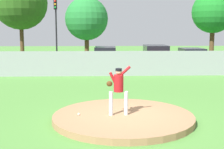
# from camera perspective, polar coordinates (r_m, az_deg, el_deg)

# --- Properties ---
(ground_plane) EXTENTS (80.00, 80.00, 0.00)m
(ground_plane) POSITION_cam_1_polar(r_m,az_deg,el_deg) (16.45, 0.47, -2.36)
(ground_plane) COLOR #4C8438
(asphalt_strip) EXTENTS (44.00, 7.00, 0.01)m
(asphalt_strip) POSITION_cam_1_polar(r_m,az_deg,el_deg) (24.85, -0.48, 1.29)
(asphalt_strip) COLOR #2B2B2D
(asphalt_strip) RESTS_ON ground_plane
(pitchers_mound) EXTENTS (4.74, 4.74, 0.21)m
(pitchers_mound) POSITION_cam_1_polar(r_m,az_deg,el_deg) (10.60, 2.07, -7.85)
(pitchers_mound) COLOR #99704C
(pitchers_mound) RESTS_ON ground_plane
(pitcher_youth) EXTENTS (0.80, 0.32, 1.67)m
(pitcher_youth) POSITION_cam_1_polar(r_m,az_deg,el_deg) (10.27, 1.16, -2.19)
(pitcher_youth) COLOR silver
(pitcher_youth) RESTS_ON pitchers_mound
(baseball) EXTENTS (0.07, 0.07, 0.07)m
(baseball) POSITION_cam_1_polar(r_m,az_deg,el_deg) (10.52, -6.12, -7.22)
(baseball) COLOR white
(baseball) RESTS_ON pitchers_mound
(chainlink_fence) EXTENTS (37.95, 0.07, 1.74)m
(chainlink_fence) POSITION_cam_1_polar(r_m,az_deg,el_deg) (20.29, -0.07, 2.02)
(chainlink_fence) COLOR gray
(chainlink_fence) RESTS_ON ground_plane
(parked_car_red) EXTENTS (2.02, 4.81, 1.79)m
(parked_car_red) POSITION_cam_1_polar(r_m,az_deg,el_deg) (24.96, 7.99, 3.20)
(parked_car_red) COLOR #A81919
(parked_car_red) RESTS_ON ground_plane
(parked_car_navy) EXTENTS (1.90, 4.08, 1.54)m
(parked_car_navy) POSITION_cam_1_polar(r_m,az_deg,el_deg) (25.52, 14.39, 2.88)
(parked_car_navy) COLOR #161E4C
(parked_car_navy) RESTS_ON ground_plane
(parked_car_champagne) EXTENTS (1.95, 4.62, 1.65)m
(parked_car_champagne) POSITION_cam_1_polar(r_m,az_deg,el_deg) (24.82, -1.24, 3.10)
(parked_car_champagne) COLOR tan
(parked_car_champagne) RESTS_ON ground_plane
(traffic_cone_orange) EXTENTS (0.40, 0.40, 0.55)m
(traffic_cone_orange) POSITION_cam_1_polar(r_m,az_deg,el_deg) (26.53, -7.32, 2.23)
(traffic_cone_orange) COLOR orange
(traffic_cone_orange) RESTS_ON asphalt_strip
(traffic_light_near) EXTENTS (0.28, 0.46, 5.68)m
(traffic_light_near) POSITION_cam_1_polar(r_m,az_deg,el_deg) (28.99, -10.24, 9.73)
(traffic_light_near) COLOR black
(traffic_light_near) RESTS_ON ground_plane
(tree_broad_right) EXTENTS (5.37, 5.37, 8.34)m
(tree_broad_right) POSITION_cam_1_polar(r_m,az_deg,el_deg) (33.06, -16.44, 12.50)
(tree_broad_right) COLOR #4C331E
(tree_broad_right) RESTS_ON ground_plane
(tree_leaning_west) EXTENTS (4.49, 4.49, 6.36)m
(tree_leaning_west) POSITION_cam_1_polar(r_m,az_deg,el_deg) (33.06, -4.69, 10.13)
(tree_leaning_west) COLOR #4C331E
(tree_leaning_west) RESTS_ON ground_plane
(tree_bushy_near) EXTENTS (4.30, 4.30, 6.92)m
(tree_bushy_near) POSITION_cam_1_polar(r_m,az_deg,el_deg) (33.88, 18.04, 10.80)
(tree_bushy_near) COLOR #4C331E
(tree_bushy_near) RESTS_ON ground_plane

